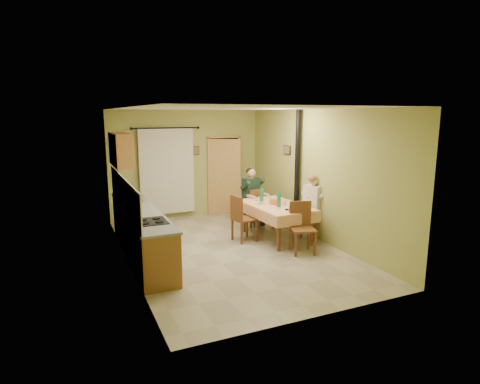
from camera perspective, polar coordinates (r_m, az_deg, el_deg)
name	(u,v)px	position (r m, az deg, el deg)	size (l,w,h in m)	color
floor	(231,250)	(8.19, -1.33, -8.18)	(4.00, 6.00, 0.01)	tan
room_shell	(230,160)	(7.79, -1.39, 4.57)	(4.04, 6.04, 2.82)	tan
kitchen_run	(141,231)	(7.96, -13.94, -5.44)	(0.64, 3.64, 1.56)	brown
upper_cabinets	(121,150)	(8.95, -16.58, 5.80)	(0.35, 1.40, 0.70)	brown
curtain	(167,171)	(10.43, -10.33, 2.96)	(1.70, 0.07, 2.22)	black
doorway	(225,175)	(10.94, -2.19, 2.38)	(0.96, 0.34, 2.15)	black
dining_table	(276,222)	(8.83, 5.15, -4.21)	(1.15, 1.82, 0.76)	#F1AE7B
tableware	(279,203)	(8.65, 5.62, -1.51)	(0.83, 1.65, 0.33)	white
chair_far	(252,214)	(9.82, 1.71, -3.16)	(0.46, 0.46, 0.92)	brown
chair_near	(302,238)	(8.02, 8.85, -6.54)	(0.54, 0.54, 1.01)	brown
chair_right	(313,225)	(9.01, 10.37, -4.64)	(0.51, 0.51, 0.97)	brown
chair_left	(244,228)	(8.65, 0.53, -5.10)	(0.50, 0.50, 1.00)	brown
man_far	(252,190)	(9.70, 1.69, 0.24)	(0.64, 0.56, 1.39)	#192D23
man_right	(314,199)	(8.86, 10.45, -0.98)	(0.57, 0.64, 1.39)	silver
stove_flue	(297,188)	(9.30, 8.07, 0.57)	(0.24, 0.24, 2.80)	black
picture_back	(196,151)	(10.66, -6.31, 5.87)	(0.19, 0.03, 0.23)	black
picture_right	(287,150)	(9.73, 6.68, 5.97)	(0.03, 0.31, 0.21)	brown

